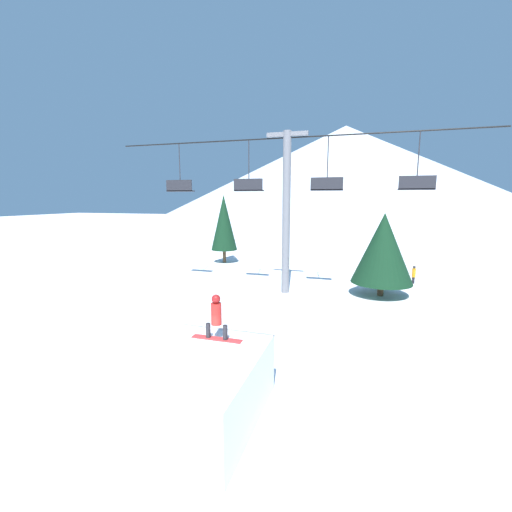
{
  "coord_description": "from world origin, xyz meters",
  "views": [
    {
      "loc": [
        3.89,
        -7.01,
        5.67
      ],
      "look_at": [
        0.14,
        5.31,
        3.53
      ],
      "focal_mm": 24.0,
      "sensor_mm": 36.0,
      "label": 1
    }
  ],
  "objects_px": {
    "snow_ramp": "(199,389)",
    "distant_skier": "(414,274)",
    "pine_tree_near": "(383,248)",
    "snowboarder": "(216,317)"
  },
  "relations": [
    {
      "from": "pine_tree_near",
      "to": "distant_skier",
      "type": "relative_size",
      "value": 3.99
    },
    {
      "from": "snow_ramp",
      "to": "snowboarder",
      "type": "xyz_separation_m",
      "value": [
        -0.0,
        1.16,
        1.52
      ]
    },
    {
      "from": "distant_skier",
      "to": "pine_tree_near",
      "type": "bearing_deg",
      "value": -121.14
    },
    {
      "from": "snow_ramp",
      "to": "distant_skier",
      "type": "relative_size",
      "value": 3.24
    },
    {
      "from": "snow_ramp",
      "to": "pine_tree_near",
      "type": "distance_m",
      "value": 14.71
    },
    {
      "from": "snow_ramp",
      "to": "snowboarder",
      "type": "relative_size",
      "value": 2.67
    },
    {
      "from": "snow_ramp",
      "to": "distant_skier",
      "type": "height_order",
      "value": "snow_ramp"
    },
    {
      "from": "snow_ramp",
      "to": "snowboarder",
      "type": "bearing_deg",
      "value": 90.18
    },
    {
      "from": "snow_ramp",
      "to": "pine_tree_near",
      "type": "xyz_separation_m",
      "value": [
        5.09,
        13.66,
        1.99
      ]
    },
    {
      "from": "snowboarder",
      "to": "pine_tree_near",
      "type": "bearing_deg",
      "value": 67.81
    }
  ]
}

